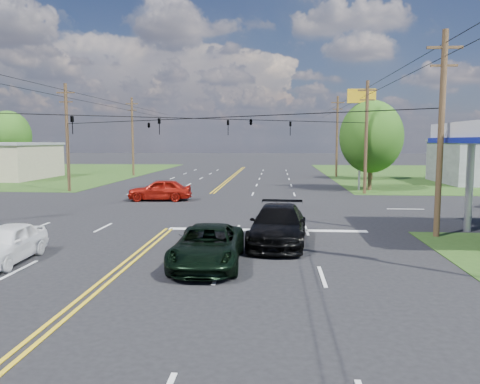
# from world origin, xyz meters

# --- Properties ---
(ground) EXTENTS (280.00, 280.00, 0.00)m
(ground) POSITION_xyz_m (0.00, 12.00, 0.00)
(ground) COLOR black
(ground) RESTS_ON ground
(stop_bar) EXTENTS (10.00, 0.50, 0.02)m
(stop_bar) POSITION_xyz_m (5.00, 4.00, 0.00)
(stop_bar) COLOR silver
(stop_bar) RESTS_ON ground
(pole_se) EXTENTS (1.60, 0.28, 9.50)m
(pole_se) POSITION_xyz_m (13.00, 3.00, 4.92)
(pole_se) COLOR #42351C
(pole_se) RESTS_ON ground
(pole_nw) EXTENTS (1.60, 0.28, 9.50)m
(pole_nw) POSITION_xyz_m (-13.00, 21.00, 4.92)
(pole_nw) COLOR #42351C
(pole_nw) RESTS_ON ground
(pole_ne) EXTENTS (1.60, 0.28, 9.50)m
(pole_ne) POSITION_xyz_m (13.00, 21.00, 4.92)
(pole_ne) COLOR #42351C
(pole_ne) RESTS_ON ground
(pole_left_far) EXTENTS (1.60, 0.28, 10.00)m
(pole_left_far) POSITION_xyz_m (-13.00, 40.00, 5.17)
(pole_left_far) COLOR #42351C
(pole_left_far) RESTS_ON ground
(pole_right_far) EXTENTS (1.60, 0.28, 10.00)m
(pole_right_far) POSITION_xyz_m (13.00, 40.00, 5.17)
(pole_right_far) COLOR #42351C
(pole_right_far) RESTS_ON ground
(span_wire_signals) EXTENTS (26.00, 18.00, 1.13)m
(span_wire_signals) POSITION_xyz_m (0.00, 12.00, 6.00)
(span_wire_signals) COLOR black
(span_wire_signals) RESTS_ON ground
(power_lines) EXTENTS (26.04, 100.00, 0.64)m
(power_lines) POSITION_xyz_m (0.00, 10.00, 8.60)
(power_lines) COLOR black
(power_lines) RESTS_ON ground
(tree_right_a) EXTENTS (5.70, 5.70, 8.18)m
(tree_right_a) POSITION_xyz_m (14.00, 24.00, 4.87)
(tree_right_a) COLOR #42351C
(tree_right_a) RESTS_ON ground
(tree_right_b) EXTENTS (4.94, 4.94, 7.09)m
(tree_right_b) POSITION_xyz_m (16.50, 36.00, 4.22)
(tree_right_b) COLOR #42351C
(tree_right_b) RESTS_ON ground
(tree_far_l) EXTENTS (6.08, 6.08, 8.72)m
(tree_far_l) POSITION_xyz_m (-32.00, 44.00, 5.19)
(tree_far_l) COLOR #42351C
(tree_far_l) RESTS_ON ground
(pickup_dkgreen) EXTENTS (2.45, 5.21, 1.44)m
(pickup_dkgreen) POSITION_xyz_m (3.00, -2.86, 0.72)
(pickup_dkgreen) COLOR black
(pickup_dkgreen) RESTS_ON ground
(suv_black) EXTENTS (2.79, 5.96, 1.68)m
(suv_black) POSITION_xyz_m (5.55, 0.91, 0.84)
(suv_black) COLOR black
(suv_black) RESTS_ON ground
(pickup_white) EXTENTS (1.89, 4.27, 1.43)m
(pickup_white) POSITION_xyz_m (-4.57, -2.97, 0.71)
(pickup_white) COLOR white
(pickup_white) RESTS_ON ground
(sedan_red) EXTENTS (4.90, 2.29, 1.62)m
(sedan_red) POSITION_xyz_m (-3.32, 15.27, 0.81)
(sedan_red) COLOR #9F150B
(sedan_red) RESTS_ON ground
(polesign_ne) EXTENTS (2.50, 0.31, 9.11)m
(polesign_ne) POSITION_xyz_m (13.00, 23.73, 7.23)
(polesign_ne) COLOR #A5A5AA
(polesign_ne) RESTS_ON ground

